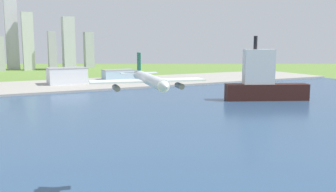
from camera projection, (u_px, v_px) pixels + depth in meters
The scene contains 8 objects.
ground_plane at pixel (94, 110), 317.77m from camera, with size 2400.00×2400.00×0.00m, color olive.
water_bay at pixel (116, 124), 264.52m from camera, with size 840.00×360.00×0.15m, color #2D4C70.
industrial_pier at pixel (57, 86), 486.18m from camera, with size 840.00×140.00×2.50m, color #A19C93.
airplane_landing at pixel (149, 80), 119.85m from camera, with size 39.05×41.78×11.81m.
cargo_ship at pixel (263, 82), 368.65m from camera, with size 82.60×46.16×64.23m.
warehouse_main at pixel (67, 76), 496.53m from camera, with size 50.64×33.61×21.89m.
warehouse_annex at pixel (118, 74), 559.75m from camera, with size 46.37×24.24×14.68m.
distant_skyline at pixel (15, 44), 752.45m from camera, with size 332.69×81.01×149.25m.
Camera 1 is at (-81.05, -8.65, 58.08)m, focal length 39.24 mm.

